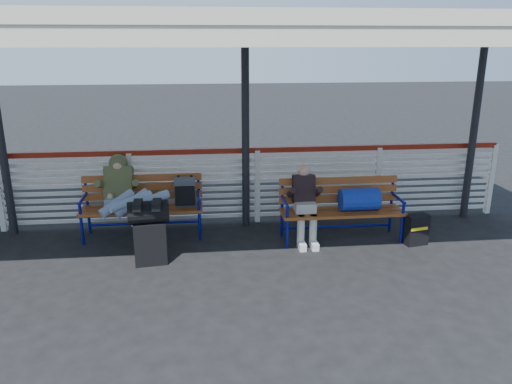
{
  "coord_description": "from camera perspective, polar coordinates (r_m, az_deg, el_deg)",
  "views": [
    {
      "loc": [
        1.15,
        -5.81,
        2.86
      ],
      "look_at": [
        1.88,
        1.0,
        0.78
      ],
      "focal_mm": 35.0,
      "sensor_mm": 36.0,
      "label": 1
    }
  ],
  "objects": [
    {
      "name": "luggage_stack",
      "position": [
        6.73,
        -12.09,
        -4.25
      ],
      "size": [
        0.56,
        0.36,
        0.87
      ],
      "rotation": [
        0.0,
        0.0,
        0.12
      ],
      "color": "black",
      "rests_on": "ground"
    },
    {
      "name": "suitcase_side",
      "position": [
        7.64,
        17.85,
        -4.1
      ],
      "size": [
        0.36,
        0.26,
        0.46
      ],
      "rotation": [
        0.0,
        0.0,
        0.21
      ],
      "color": "black",
      "rests_on": "ground"
    },
    {
      "name": "fence",
      "position": [
        8.1,
        -14.06,
        0.61
      ],
      "size": [
        12.08,
        0.08,
        1.24
      ],
      "color": "silver",
      "rests_on": "ground"
    },
    {
      "name": "canopy",
      "position": [
        6.78,
        -16.72,
        17.75
      ],
      "size": [
        12.6,
        3.6,
        3.16
      ],
      "color": "silver",
      "rests_on": "ground"
    },
    {
      "name": "traveler_man",
      "position": [
        7.34,
        -14.38,
        -0.59
      ],
      "size": [
        0.94,
        1.63,
        0.77
      ],
      "color": "#899DB8",
      "rests_on": "ground"
    },
    {
      "name": "companion_person",
      "position": [
        7.31,
        5.61,
        -1.24
      ],
      "size": [
        0.32,
        0.66,
        1.15
      ],
      "color": "#BBB8A9",
      "rests_on": "ground"
    },
    {
      "name": "bench_left",
      "position": [
        7.67,
        -11.56,
        -0.7
      ],
      "size": [
        1.8,
        0.56,
        0.92
      ],
      "color": "brown",
      "rests_on": "ground"
    },
    {
      "name": "bench_right",
      "position": [
        7.48,
        10.62,
        -1.07
      ],
      "size": [
        1.8,
        0.56,
        0.92
      ],
      "color": "brown",
      "rests_on": "ground"
    },
    {
      "name": "ground",
      "position": [
        6.57,
        -15.79,
        -9.58
      ],
      "size": [
        60.0,
        60.0,
        0.0
      ],
      "primitive_type": "plane",
      "color": "black",
      "rests_on": "ground"
    }
  ]
}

